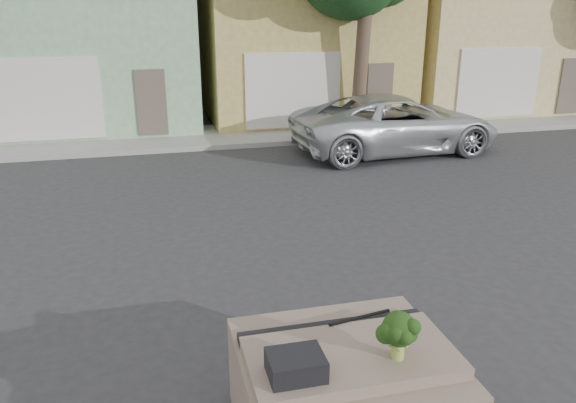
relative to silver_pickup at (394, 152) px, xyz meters
name	(u,v)px	position (x,y,z in m)	size (l,w,h in m)	color
ground_plane	(276,296)	(-5.27, -7.55, 0.00)	(120.00, 120.00, 0.00)	#303033
sidewalk	(204,137)	(-5.27, 2.95, 0.07)	(40.00, 3.00, 0.15)	gray
townhouse_mint	(86,14)	(-8.77, 6.95, 3.77)	(7.20, 8.20, 7.55)	#89B18B
townhouse_tan	(294,13)	(-1.27, 6.95, 3.77)	(7.20, 8.20, 7.55)	tan
townhouse_beige	(471,12)	(6.23, 6.95, 3.77)	(7.20, 8.20, 7.55)	#CFBA7A
silver_pickup	(394,152)	(0.00, 0.00, 0.00)	(2.77, 6.00, 1.67)	silver
car_dashboard	(344,392)	(-5.27, -10.55, 0.56)	(2.00, 1.80, 1.12)	#7A6859
instrument_hump	(296,365)	(-5.85, -10.90, 1.22)	(0.48, 0.38, 0.20)	black
wiper_arm	(360,317)	(-4.99, -10.17, 1.13)	(0.70, 0.03, 0.02)	black
broccoli	(399,335)	(-4.90, -10.87, 1.35)	(0.38, 0.38, 0.47)	black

